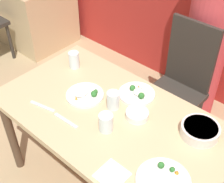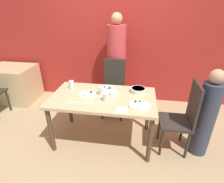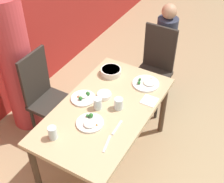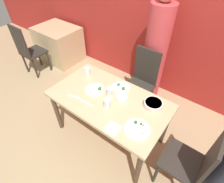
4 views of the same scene
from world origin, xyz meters
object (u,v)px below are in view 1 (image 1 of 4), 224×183
Objects in this scene: glass_water_tall at (74,60)px; bowl_curry at (200,130)px; person_adult at (208,35)px; plate_rice_adult at (137,93)px; chair_adult_spot at (180,84)px.

bowl_curry is at bearing 1.04° from glass_water_tall.
glass_water_tall is (-0.55, -0.89, -0.02)m from person_adult.
person_adult is 7.52× the size of plate_rice_adult.
bowl_curry is at bearing -51.28° from chair_adult_spot.
glass_water_tall is (-0.55, -0.56, 0.25)m from chair_adult_spot.
chair_adult_spot is 4.37× the size of plate_rice_adult.
chair_adult_spot is 4.79× the size of bowl_curry.
chair_adult_spot is 0.73m from bowl_curry.
chair_adult_spot is 0.43m from person_adult.
glass_water_tall reaches higher than plate_rice_adult.
plate_rice_adult is at bearing -93.20° from chair_adult_spot.
bowl_curry is 1.80× the size of glass_water_tall.
chair_adult_spot is 0.82m from glass_water_tall.
bowl_curry is 0.91× the size of plate_rice_adult.
glass_water_tall reaches higher than bowl_curry.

